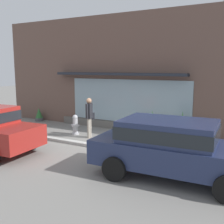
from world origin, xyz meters
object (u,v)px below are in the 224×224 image
object	(u,v)px
pedestrian_with_handbag	(89,115)
parked_car_navy	(173,145)
fire_hydrant	(75,125)
potted_plant_window_center	(203,133)
potted_plant_window_right	(182,125)
potted_plant_by_entrance	(39,115)
potted_plant_low_front	(152,124)

from	to	relation	value
pedestrian_with_handbag	parked_car_navy	bearing A→B (deg)	-128.35
fire_hydrant	parked_car_navy	size ratio (longest dim) A/B	0.19
parked_car_navy	potted_plant_window_center	distance (m)	4.31
potted_plant_window_right	potted_plant_window_center	distance (m)	0.91
potted_plant_window_right	potted_plant_by_entrance	size ratio (longest dim) A/B	1.62
potted_plant_window_right	potted_plant_window_center	size ratio (longest dim) A/B	1.71
parked_car_navy	potted_plant_window_right	distance (m)	4.41
pedestrian_with_handbag	parked_car_navy	xyz separation A→B (m)	(4.36, -2.53, -0.09)
pedestrian_with_handbag	fire_hydrant	bearing A→B (deg)	70.35
fire_hydrant	potted_plant_window_center	world-z (taller)	fire_hydrant
potted_plant_window_right	potted_plant_by_entrance	bearing A→B (deg)	-179.58
parked_car_navy	potted_plant_window_center	xyz separation A→B (m)	(0.04, 4.27, -0.55)
parked_car_navy	fire_hydrant	bearing A→B (deg)	150.43
fire_hydrant	potted_plant_low_front	bearing A→B (deg)	22.30
pedestrian_with_handbag	potted_plant_low_front	bearing A→B (deg)	-65.22
potted_plant_low_front	potted_plant_window_center	world-z (taller)	potted_plant_low_front
fire_hydrant	potted_plant_by_entrance	distance (m)	3.97
fire_hydrant	potted_plant_by_entrance	size ratio (longest dim) A/B	1.23
pedestrian_with_handbag	potted_plant_by_entrance	xyz separation A→B (m)	(-4.55, 1.72, -0.65)
pedestrian_with_handbag	potted_plant_by_entrance	size ratio (longest dim) A/B	2.36
potted_plant_by_entrance	potted_plant_window_center	bearing A→B (deg)	0.14
parked_car_navy	potted_plant_window_center	world-z (taller)	parked_car_navy
fire_hydrant	potted_plant_window_right	world-z (taller)	potted_plant_window_right
fire_hydrant	potted_plant_window_right	xyz separation A→B (m)	(4.40, 1.60, 0.13)
parked_car_navy	potted_plant_low_front	bearing A→B (deg)	115.17
pedestrian_with_handbag	potted_plant_window_center	world-z (taller)	pedestrian_with_handbag
pedestrian_with_handbag	potted_plant_low_front	size ratio (longest dim) A/B	1.49
potted_plant_window_center	potted_plant_by_entrance	xyz separation A→B (m)	(-8.95, -0.02, -0.01)
parked_car_navy	potted_plant_window_right	size ratio (longest dim) A/B	3.89
potted_plant_window_right	potted_plant_window_center	xyz separation A→B (m)	(0.89, -0.04, -0.21)
fire_hydrant	parked_car_navy	xyz separation A→B (m)	(5.26, -2.71, 0.47)
potted_plant_window_center	potted_plant_by_entrance	world-z (taller)	potted_plant_by_entrance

